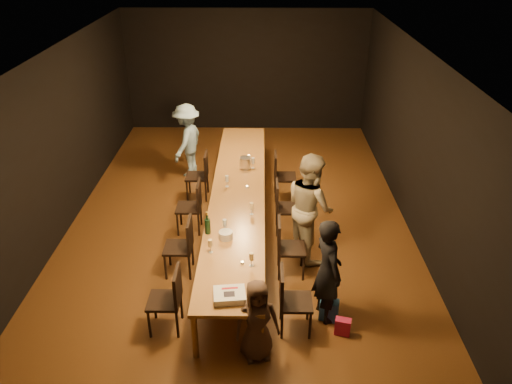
{
  "coord_description": "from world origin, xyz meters",
  "views": [
    {
      "loc": [
        0.4,
        -7.38,
        4.74
      ],
      "look_at": [
        0.31,
        -0.44,
        1.0
      ],
      "focal_mm": 35.0,
      "sensor_mm": 36.0,
      "label": 1
    }
  ],
  "objects_px": {
    "chair_left_0": "(164,300)",
    "birthday_cake": "(229,295)",
    "chair_right_3": "(285,176)",
    "chair_left_2": "(189,207)",
    "champagne_bottle": "(207,223)",
    "chair_left_1": "(178,247)",
    "chair_left_3": "(197,176)",
    "man_blue": "(187,140)",
    "child": "(257,321)",
    "woman_birthday": "(328,270)",
    "woman_tan": "(310,206)",
    "ice_bucket": "(245,163)",
    "chair_right_1": "(291,248)",
    "chair_right_2": "(288,208)",
    "plate_stack": "(226,235)",
    "table": "(238,195)",
    "chair_right_0": "(296,301)"
  },
  "relations": [
    {
      "from": "chair_right_2",
      "to": "chair_left_1",
      "type": "relative_size",
      "value": 1.0
    },
    {
      "from": "woman_birthday",
      "to": "chair_left_0",
      "type": "bearing_deg",
      "value": 78.02
    },
    {
      "from": "woman_tan",
      "to": "birthday_cake",
      "type": "xyz_separation_m",
      "value": [
        -1.13,
        -2.01,
        -0.09
      ]
    },
    {
      "from": "champagne_bottle",
      "to": "woman_birthday",
      "type": "bearing_deg",
      "value": -28.16
    },
    {
      "from": "chair_right_3",
      "to": "chair_left_2",
      "type": "distance_m",
      "value": 2.08
    },
    {
      "from": "chair_left_0",
      "to": "plate_stack",
      "type": "distance_m",
      "value": 1.3
    },
    {
      "from": "table",
      "to": "woman_tan",
      "type": "distance_m",
      "value": 1.35
    },
    {
      "from": "champagne_bottle",
      "to": "ice_bucket",
      "type": "relative_size",
      "value": 1.61
    },
    {
      "from": "woman_birthday",
      "to": "man_blue",
      "type": "bearing_deg",
      "value": 9.95
    },
    {
      "from": "woman_tan",
      "to": "chair_left_1",
      "type": "bearing_deg",
      "value": 80.58
    },
    {
      "from": "chair_right_3",
      "to": "ice_bucket",
      "type": "height_order",
      "value": "ice_bucket"
    },
    {
      "from": "chair_right_2",
      "to": "plate_stack",
      "type": "bearing_deg",
      "value": -34.68
    },
    {
      "from": "chair_left_0",
      "to": "birthday_cake",
      "type": "height_order",
      "value": "chair_left_0"
    },
    {
      "from": "birthday_cake",
      "to": "table",
      "type": "bearing_deg",
      "value": 83.99
    },
    {
      "from": "chair_right_3",
      "to": "ice_bucket",
      "type": "relative_size",
      "value": 4.21
    },
    {
      "from": "woman_birthday",
      "to": "chair_right_1",
      "type": "bearing_deg",
      "value": 5.03
    },
    {
      "from": "man_blue",
      "to": "plate_stack",
      "type": "distance_m",
      "value": 3.75
    },
    {
      "from": "chair_left_3",
      "to": "man_blue",
      "type": "xyz_separation_m",
      "value": [
        -0.3,
        1.02,
        0.31
      ]
    },
    {
      "from": "chair_right_0",
      "to": "man_blue",
      "type": "height_order",
      "value": "man_blue"
    },
    {
      "from": "man_blue",
      "to": "child",
      "type": "bearing_deg",
      "value": 33.55
    },
    {
      "from": "child",
      "to": "plate_stack",
      "type": "distance_m",
      "value": 1.57
    },
    {
      "from": "chair_left_3",
      "to": "woman_tan",
      "type": "xyz_separation_m",
      "value": [
        2.0,
        -1.88,
        0.41
      ]
    },
    {
      "from": "man_blue",
      "to": "woman_birthday",
      "type": "bearing_deg",
      "value": 46.13
    },
    {
      "from": "chair_left_3",
      "to": "birthday_cake",
      "type": "relative_size",
      "value": 2.24
    },
    {
      "from": "chair_left_2",
      "to": "champagne_bottle",
      "type": "xyz_separation_m",
      "value": [
        0.47,
        -1.25,
        0.46
      ]
    },
    {
      "from": "chair_right_0",
      "to": "man_blue",
      "type": "xyz_separation_m",
      "value": [
        -2.0,
        4.62,
        0.31
      ]
    },
    {
      "from": "chair_left_1",
      "to": "child",
      "type": "relative_size",
      "value": 0.83
    },
    {
      "from": "chair_left_2",
      "to": "birthday_cake",
      "type": "distance_m",
      "value": 2.84
    },
    {
      "from": "chair_right_0",
      "to": "woman_birthday",
      "type": "distance_m",
      "value": 0.58
    },
    {
      "from": "chair_left_1",
      "to": "chair_left_3",
      "type": "height_order",
      "value": "same"
    },
    {
      "from": "man_blue",
      "to": "child",
      "type": "distance_m",
      "value": 5.31
    },
    {
      "from": "chair_left_0",
      "to": "woman_tan",
      "type": "distance_m",
      "value": 2.67
    },
    {
      "from": "child",
      "to": "chair_left_0",
      "type": "bearing_deg",
      "value": 146.0
    },
    {
      "from": "ice_bucket",
      "to": "champagne_bottle",
      "type": "bearing_deg",
      "value": -102.24
    },
    {
      "from": "chair_right_0",
      "to": "woman_birthday",
      "type": "relative_size",
      "value": 0.61
    },
    {
      "from": "chair_left_3",
      "to": "ice_bucket",
      "type": "height_order",
      "value": "ice_bucket"
    },
    {
      "from": "chair_right_1",
      "to": "woman_birthday",
      "type": "height_order",
      "value": "woman_birthday"
    },
    {
      "from": "child",
      "to": "ice_bucket",
      "type": "xyz_separation_m",
      "value": [
        -0.26,
        3.81,
        0.3
      ]
    },
    {
      "from": "chair_left_1",
      "to": "chair_left_2",
      "type": "distance_m",
      "value": 1.2
    },
    {
      "from": "chair_left_2",
      "to": "champagne_bottle",
      "type": "relative_size",
      "value": 2.62
    },
    {
      "from": "chair_left_3",
      "to": "champagne_bottle",
      "type": "xyz_separation_m",
      "value": [
        0.47,
        -2.45,
        0.46
      ]
    },
    {
      "from": "chair_right_0",
      "to": "chair_right_2",
      "type": "height_order",
      "value": "same"
    },
    {
      "from": "chair_left_2",
      "to": "ice_bucket",
      "type": "bearing_deg",
      "value": -45.0
    },
    {
      "from": "chair_left_0",
      "to": "birthday_cake",
      "type": "relative_size",
      "value": 2.24
    },
    {
      "from": "table",
      "to": "chair_left_1",
      "type": "bearing_deg",
      "value": -125.31
    },
    {
      "from": "chair_right_1",
      "to": "chair_left_0",
      "type": "xyz_separation_m",
      "value": [
        -1.7,
        -1.2,
        0.0
      ]
    },
    {
      "from": "chair_left_2",
      "to": "woman_birthday",
      "type": "height_order",
      "value": "woman_birthday"
    },
    {
      "from": "chair_right_1",
      "to": "chair_left_3",
      "type": "relative_size",
      "value": 1.0
    },
    {
      "from": "woman_birthday",
      "to": "chair_right_3",
      "type": "bearing_deg",
      "value": -11.95
    },
    {
      "from": "woman_birthday",
      "to": "woman_tan",
      "type": "distance_m",
      "value": 1.47
    }
  ]
}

